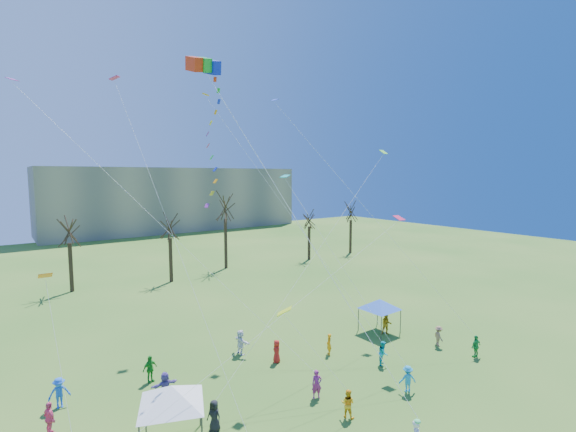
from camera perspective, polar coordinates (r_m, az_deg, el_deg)
distant_building at (r=101.72m, az=-15.51°, el=2.36°), size 60.00×14.00×15.00m
bare_tree_row at (r=51.91m, az=-19.53°, el=-1.56°), size 70.43×8.18×11.13m
big_box_kite at (r=24.83m, az=-10.00°, el=10.08°), size 3.28×7.50×22.16m
canopy_tent_white at (r=21.95m, az=-16.25°, el=-23.24°), size 3.89×3.89×3.15m
canopy_tent_blue at (r=35.48m, az=12.90°, el=-12.11°), size 3.81×3.81×2.85m
festival_crowd at (r=26.72m, az=-3.24°, el=-21.84°), size 26.93×13.21×1.85m
small_kites_aloft at (r=27.32m, az=-4.16°, el=4.60°), size 28.03×19.25×29.41m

